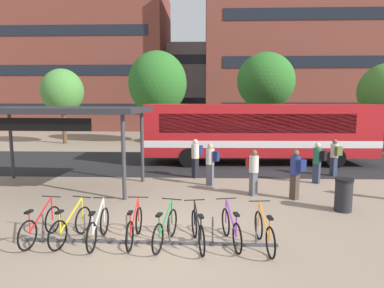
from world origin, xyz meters
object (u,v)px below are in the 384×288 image
parked_bicycle_yellow_1 (71,226)px  parked_bicycle_purple_6 (231,229)px  street_tree_3 (266,81)px  parked_bicycle_orange_7 (264,232)px  commuter_navy_pack_1 (211,161)px  parked_bicycle_red_3 (134,227)px  commuter_olive_pack_2 (335,155)px  transit_shelter (58,112)px  trash_bin (344,195)px  parked_bicycle_white_2 (98,228)px  parked_bicycle_green_4 (165,229)px  street_tree_1 (62,91)px  parked_bicycle_red_0 (41,226)px  commuter_navy_pack_6 (196,155)px  street_tree_2 (158,83)px  city_bus (260,131)px  commuter_red_pack_4 (253,169)px  parked_bicycle_black_5 (198,231)px  commuter_navy_pack_5 (296,171)px  commuter_black_pack_3 (318,160)px

parked_bicycle_yellow_1 → parked_bicycle_purple_6: (3.89, -0.01, 0.00)m
parked_bicycle_purple_6 → street_tree_3: (3.63, 16.10, 4.33)m
parked_bicycle_orange_7 → commuter_navy_pack_1: size_ratio=1.00×
parked_bicycle_red_3 → street_tree_3: size_ratio=0.26×
parked_bicycle_orange_7 → commuter_olive_pack_2: commuter_olive_pack_2 is taller
transit_shelter → trash_bin: (9.91, -2.39, -2.45)m
parked_bicycle_white_2 → parked_bicycle_green_4: same height
commuter_navy_pack_1 → commuter_olive_pack_2: size_ratio=1.03×
parked_bicycle_green_4 → street_tree_1: 21.13m
parked_bicycle_orange_7 → commuter_navy_pack_1: (-1.13, 5.66, 0.61)m
parked_bicycle_red_0 → parked_bicycle_white_2: 1.44m
street_tree_1 → parked_bicycle_red_3: bearing=-62.8°
parked_bicycle_red_0 → trash_bin: 8.69m
parked_bicycle_orange_7 → parked_bicycle_purple_6: bearing=70.5°
parked_bicycle_purple_6 → commuter_olive_pack_2: (5.25, 7.40, 0.58)m
commuter_navy_pack_1 → commuter_navy_pack_6: bearing=-40.7°
parked_bicycle_green_4 → street_tree_2: size_ratio=0.23×
city_bus → commuter_olive_pack_2: 4.23m
commuter_navy_pack_6 → street_tree_3: bearing=-167.1°
transit_shelter → commuter_red_pack_4: 7.65m
parked_bicycle_black_5 → parked_bicycle_purple_6: size_ratio=1.00×
parked_bicycle_white_2 → street_tree_3: size_ratio=0.26×
city_bus → parked_bicycle_black_5: size_ratio=7.09×
commuter_red_pack_4 → street_tree_3: bearing=146.0°
parked_bicycle_red_3 → parked_bicycle_orange_7: (3.09, -0.22, 0.00)m
parked_bicycle_yellow_1 → commuter_navy_pack_6: bearing=-9.6°
parked_bicycle_red_3 → commuter_navy_pack_5: commuter_navy_pack_5 is taller
parked_bicycle_yellow_1 → commuter_navy_pack_1: bearing=-19.6°
parked_bicycle_red_0 → commuter_red_pack_4: bearing=-46.4°
street_tree_2 → commuter_black_pack_3: bearing=-57.4°
parked_bicycle_green_4 → parked_bicycle_black_5: size_ratio=0.99×
parked_bicycle_red_3 → commuter_olive_pack_2: bearing=-45.1°
parked_bicycle_white_2 → commuter_navy_pack_5: (5.71, 3.75, 0.62)m
parked_bicycle_white_2 → parked_bicycle_black_5: same height
street_tree_2 → commuter_navy_pack_1: bearing=-73.8°
parked_bicycle_yellow_1 → parked_bicycle_red_3: bearing=-76.2°
trash_bin → parked_bicycle_black_5: bearing=-149.1°
parked_bicycle_purple_6 → street_tree_1: street_tree_1 is taller
parked_bicycle_purple_6 → trash_bin: (3.68, 2.53, 0.13)m
parked_bicycle_red_0 → street_tree_1: 19.76m
commuter_black_pack_3 → commuter_red_pack_4: 3.43m
commuter_olive_pack_2 → street_tree_3: 9.60m
city_bus → commuter_navy_pack_5: (0.17, -6.67, -0.77)m
parked_bicycle_yellow_1 → commuter_black_pack_3: (7.92, 5.99, 0.59)m
parked_bicycle_black_5 → parked_bicycle_orange_7: size_ratio=0.99×
parked_bicycle_green_4 → parked_bicycle_orange_7: 2.33m
parked_bicycle_black_5 → commuter_olive_pack_2: 9.70m
parked_bicycle_yellow_1 → trash_bin: bearing=-58.4°
parked_bicycle_yellow_1 → parked_bicycle_black_5: size_ratio=0.99×
street_tree_3 → commuter_navy_pack_5: bearing=-95.1°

